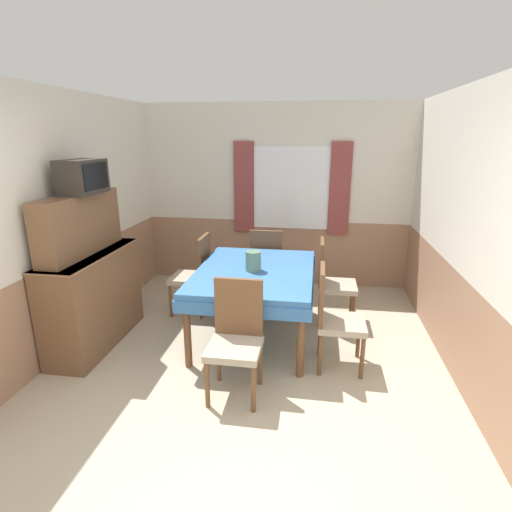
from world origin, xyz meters
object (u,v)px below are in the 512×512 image
Objects in this scene: chair_head_window at (267,262)px; chair_left_far at (195,272)px; dining_table at (255,278)px; chair_right_near at (334,315)px; chair_head_near at (236,335)px; chair_right_far at (331,279)px; tv at (83,177)px; vase at (253,261)px; sideboard at (91,282)px.

chair_left_far is at bearing -147.39° from chair_head_window.
chair_right_near reaches higher than dining_table.
chair_right_near is at bearing -30.86° from dining_table.
chair_right_far is at bearing -118.59° from chair_head_near.
tv reaches higher than vase.
chair_head_near is (0.00, -2.05, 0.00)m from chair_head_window.
chair_head_near is at bearing -89.26° from vase.
chair_left_far is (-1.66, 0.99, 0.00)m from chair_right_near.
chair_left_far is 1.94× the size of tv.
chair_left_far is at bearing 47.48° from tv.
chair_left_far is (-0.83, 0.50, -0.14)m from dining_table.
tv is (-1.63, -1.41, 1.24)m from chair_head_window.
chair_head_window is 1.00× the size of chair_right_near.
chair_right_far is 2.66m from sideboard.
sideboard is (-2.49, -0.92, 0.16)m from chair_right_far.
chair_left_far is at bearing 146.89° from vase.
chair_head_window reaches higher than dining_table.
chair_head_window and chair_right_near have the same top height.
sideboard is (-1.66, -0.42, 0.01)m from dining_table.
chair_head_near is at bearing -28.59° from chair_right_far.
chair_head_near reaches higher than dining_table.
chair_head_window is at bearing -57.39° from chair_left_far.
chair_left_far is (-1.66, 0.00, 0.00)m from chair_right_far.
chair_right_far is 1.73m from chair_head_near.
sideboard reaches higher than vase.
vase is (0.82, -0.53, 0.35)m from chair_left_far.
chair_right_near is 2.50m from sideboard.
tv reaches higher than chair_right_near.
chair_right_near is at bearing -1.65° from sideboard.
sideboard is 7.60× the size of vase.
chair_head_window is at bearing -90.00° from chair_head_near.
chair_right_far is at bearing -32.61° from chair_head_window.
tv reaches higher than chair_left_far.
chair_head_near is at bearing -90.00° from dining_table.
chair_head_near is at bearing -90.00° from chair_head_window.
chair_right_far is at bearing 20.29° from sideboard.
chair_head_window is at bearing 89.31° from vase.
chair_head_window is 2.05m from chair_head_near.
chair_right_far reaches higher than dining_table.
vase is (-0.84, -0.53, 0.35)m from chair_right_far.
sideboard reaches higher than dining_table.
tv is at bearing -139.25° from chair_head_window.
sideboard reaches higher than chair_head_window.
tv is 1.88m from vase.
chair_head_window is (-0.00, 1.03, -0.14)m from dining_table.
tv is (-1.63, 0.65, 1.24)m from chair_head_near.
chair_head_window is 1.00× the size of chair_head_near.
chair_right_far is 1.00× the size of chair_head_near.
chair_left_far is at bearing 47.95° from sideboard.
dining_table is at bearing -120.86° from chair_right_near.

